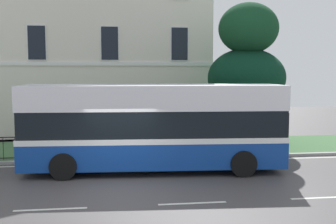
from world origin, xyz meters
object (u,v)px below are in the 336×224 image
at_px(single_decker_bus, 154,126).
at_px(litter_bin, 192,139).
at_px(georgian_townhouse, 80,27).
at_px(evergreen_tree, 247,84).

xyz_separation_m(single_decker_bus, litter_bin, (2.04, 2.90, -1.03)).
distance_m(single_decker_bus, litter_bin, 3.69).
xyz_separation_m(georgian_townhouse, litter_bin, (5.64, -9.07, -5.90)).
distance_m(georgian_townhouse, single_decker_bus, 13.42).
height_order(evergreen_tree, single_decker_bus, evergreen_tree).
bearing_deg(evergreen_tree, litter_bin, -153.01).
bearing_deg(georgian_townhouse, single_decker_bus, -73.30).
distance_m(georgian_townhouse, litter_bin, 12.20).
bearing_deg(georgian_townhouse, litter_bin, -58.16).
height_order(evergreen_tree, litter_bin, evergreen_tree).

